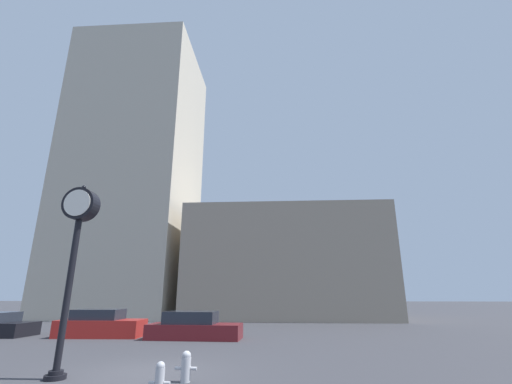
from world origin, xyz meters
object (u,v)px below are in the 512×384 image
street_clock (77,234)px  fire_hydrant_near (186,366)px  car_maroon (194,327)px  fire_hydrant_far (160,381)px  car_red (101,325)px

street_clock → fire_hydrant_near: street_clock is taller
car_maroon → fire_hydrant_near: size_ratio=6.37×
street_clock → car_maroon: street_clock is taller
fire_hydrant_far → street_clock: bearing=152.8°
fire_hydrant_far → car_red: bearing=122.5°
fire_hydrant_near → car_red: bearing=127.5°
car_red → fire_hydrant_near: size_ratio=5.95×
car_maroon → street_clock: bearing=-98.6°
street_clock → car_maroon: size_ratio=1.14×
street_clock → car_maroon: bearing=79.1°
street_clock → fire_hydrant_far: bearing=-27.2°
car_maroon → fire_hydrant_far: (1.75, -10.36, -0.15)m
street_clock → car_red: (-3.51, 9.12, -3.32)m
car_red → car_maroon: (5.17, -0.51, -0.04)m
street_clock → fire_hydrant_far: street_clock is taller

